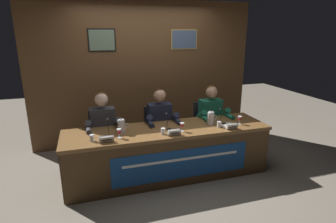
% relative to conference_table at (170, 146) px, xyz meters
% --- Properties ---
extents(ground_plane, '(12.00, 12.00, 0.00)m').
position_rel_conference_table_xyz_m(ground_plane, '(-0.00, 0.11, -0.49)').
color(ground_plane, gray).
extents(wall_back_panelled, '(4.12, 0.14, 2.60)m').
position_rel_conference_table_xyz_m(wall_back_panelled, '(-0.00, 1.57, 0.81)').
color(wall_back_panelled, brown).
rests_on(wall_back_panelled, ground_plane).
extents(conference_table, '(2.92, 0.77, 0.73)m').
position_rel_conference_table_xyz_m(conference_table, '(0.00, 0.00, 0.00)').
color(conference_table, brown).
rests_on(conference_table, ground_plane).
extents(chair_left, '(0.44, 0.45, 0.89)m').
position_rel_conference_table_xyz_m(chair_left, '(-0.88, 0.67, -0.07)').
color(chair_left, black).
rests_on(chair_left, ground_plane).
extents(panelist_left, '(0.51, 0.48, 1.21)m').
position_rel_conference_table_xyz_m(panelist_left, '(-0.88, 0.48, 0.21)').
color(panelist_left, black).
rests_on(panelist_left, ground_plane).
extents(nameplate_left, '(0.19, 0.06, 0.08)m').
position_rel_conference_table_xyz_m(nameplate_left, '(-0.89, -0.16, 0.27)').
color(nameplate_left, white).
rests_on(nameplate_left, conference_table).
extents(juice_glass_left, '(0.06, 0.06, 0.12)m').
position_rel_conference_table_xyz_m(juice_glass_left, '(-0.71, -0.06, 0.32)').
color(juice_glass_left, white).
rests_on(juice_glass_left, conference_table).
extents(water_cup_left, '(0.06, 0.06, 0.08)m').
position_rel_conference_table_xyz_m(water_cup_left, '(-1.05, -0.07, 0.27)').
color(water_cup_left, silver).
rests_on(water_cup_left, conference_table).
extents(microphone_left, '(0.06, 0.17, 0.22)m').
position_rel_conference_table_xyz_m(microphone_left, '(-0.83, 0.06, 0.31)').
color(microphone_left, black).
rests_on(microphone_left, conference_table).
extents(chair_center, '(0.44, 0.45, 0.89)m').
position_rel_conference_table_xyz_m(chair_center, '(-0.00, 0.67, -0.07)').
color(chair_center, black).
rests_on(chair_center, ground_plane).
extents(panelist_center, '(0.51, 0.48, 1.21)m').
position_rel_conference_table_xyz_m(panelist_center, '(-0.00, 0.48, 0.21)').
color(panelist_center, black).
rests_on(panelist_center, ground_plane).
extents(nameplate_center, '(0.18, 0.06, 0.08)m').
position_rel_conference_table_xyz_m(nameplate_center, '(0.00, -0.18, 0.27)').
color(nameplate_center, white).
rests_on(nameplate_center, conference_table).
extents(juice_glass_center, '(0.06, 0.06, 0.12)m').
position_rel_conference_table_xyz_m(juice_glass_center, '(0.15, -0.07, 0.32)').
color(juice_glass_center, white).
rests_on(juice_glass_center, conference_table).
extents(water_cup_center, '(0.06, 0.06, 0.08)m').
position_rel_conference_table_xyz_m(water_cup_center, '(-0.13, -0.10, 0.27)').
color(water_cup_center, silver).
rests_on(water_cup_center, conference_table).
extents(microphone_center, '(0.06, 0.17, 0.22)m').
position_rel_conference_table_xyz_m(microphone_center, '(-0.01, 0.07, 0.31)').
color(microphone_center, black).
rests_on(microphone_center, conference_table).
extents(chair_right, '(0.44, 0.45, 0.89)m').
position_rel_conference_table_xyz_m(chair_right, '(0.87, 0.67, -0.07)').
color(chair_right, black).
rests_on(chair_right, ground_plane).
extents(panelist_right, '(0.51, 0.48, 1.21)m').
position_rel_conference_table_xyz_m(panelist_right, '(0.87, 0.48, 0.21)').
color(panelist_right, black).
rests_on(panelist_right, ground_plane).
extents(nameplate_right, '(0.17, 0.06, 0.08)m').
position_rel_conference_table_xyz_m(nameplate_right, '(0.85, -0.19, 0.27)').
color(nameplate_right, white).
rests_on(nameplate_right, conference_table).
extents(juice_glass_right, '(0.06, 0.06, 0.12)m').
position_rel_conference_table_xyz_m(juice_glass_right, '(1.07, -0.03, 0.32)').
color(juice_glass_right, white).
rests_on(juice_glass_right, conference_table).
extents(water_cup_right, '(0.06, 0.06, 0.08)m').
position_rel_conference_table_xyz_m(water_cup_right, '(0.72, -0.06, 0.27)').
color(water_cup_right, silver).
rests_on(water_cup_right, conference_table).
extents(microphone_right, '(0.06, 0.17, 0.22)m').
position_rel_conference_table_xyz_m(microphone_right, '(0.84, 0.06, 0.31)').
color(microphone_right, black).
rests_on(microphone_right, conference_table).
extents(water_pitcher_left_side, '(0.15, 0.10, 0.21)m').
position_rel_conference_table_xyz_m(water_pitcher_left_side, '(-0.66, 0.12, 0.33)').
color(water_pitcher_left_side, silver).
rests_on(water_pitcher_left_side, conference_table).
extents(water_pitcher_right_side, '(0.15, 0.10, 0.21)m').
position_rel_conference_table_xyz_m(water_pitcher_right_side, '(0.66, 0.09, 0.33)').
color(water_pitcher_right_side, silver).
rests_on(water_pitcher_right_side, conference_table).
extents(document_stack_right, '(0.23, 0.18, 0.01)m').
position_rel_conference_table_xyz_m(document_stack_right, '(0.87, -0.03, 0.24)').
color(document_stack_right, white).
rests_on(document_stack_right, conference_table).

